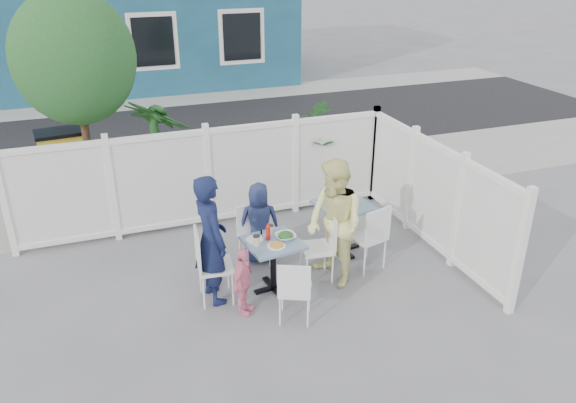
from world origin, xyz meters
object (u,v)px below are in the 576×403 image
object	(u,v)px
chair_right	(323,242)
chair_near	(294,288)
utility_cabinet	(65,170)
woman	(335,224)
chair_back	(252,230)
man	(211,240)
main_table	(273,252)
toddler	(243,282)
boy	(259,223)
spare_table	(343,215)
chair_left	(208,261)

from	to	relation	value
chair_right	chair_near	bearing A→B (deg)	147.11
utility_cabinet	chair_near	world-z (taller)	utility_cabinet
chair_right	woman	bearing A→B (deg)	-129.73
chair_right	chair_back	bearing A→B (deg)	54.33
chair_right	man	xyz separation A→B (m)	(-1.48, 0.03, 0.29)
chair_near	man	xyz separation A→B (m)	(-0.78, 0.84, 0.35)
main_table	toddler	distance (m)	0.63
man	boy	world-z (taller)	man
utility_cabinet	spare_table	xyz separation A→B (m)	(3.75, -3.11, -0.04)
toddler	man	bearing A→B (deg)	69.92
chair_left	chair_near	bearing A→B (deg)	51.53
spare_table	man	distance (m)	2.13
main_table	spare_table	distance (m)	1.41
main_table	chair_near	bearing A→B (deg)	-89.59
chair_right	man	world-z (taller)	man
utility_cabinet	boy	distance (m)	3.88
chair_near	boy	world-z (taller)	boy
boy	chair_left	bearing A→B (deg)	54.15
spare_table	chair_right	bearing A→B (deg)	-134.92
main_table	woman	world-z (taller)	woman
utility_cabinet	chair_right	world-z (taller)	utility_cabinet
chair_left	toddler	size ratio (longest dim) A/B	1.11
spare_table	chair_right	size ratio (longest dim) A/B	0.86
main_table	spare_table	size ratio (longest dim) A/B	0.93
chair_back	toddler	xyz separation A→B (m)	(-0.46, -1.13, -0.05)
chair_left	chair_right	distance (m)	1.54
chair_back	toddler	distance (m)	1.22
chair_right	toddler	distance (m)	1.28
chair_near	chair_right	bearing A→B (deg)	73.58
utility_cabinet	spare_table	distance (m)	4.87
man	toddler	distance (m)	0.65
chair_left	toddler	distance (m)	0.54
chair_right	toddler	size ratio (longest dim) A/B	1.07
utility_cabinet	chair_right	bearing A→B (deg)	-55.27
utility_cabinet	toddler	world-z (taller)	utility_cabinet
boy	chair_near	bearing A→B (deg)	102.54
chair_left	main_table	bearing A→B (deg)	92.35
utility_cabinet	chair_near	size ratio (longest dim) A/B	1.50
man	spare_table	bearing A→B (deg)	-85.21
spare_table	chair_left	bearing A→B (deg)	-165.16
chair_left	woman	bearing A→B (deg)	91.38
chair_right	boy	xyz separation A→B (m)	(-0.65, 0.74, 0.04)
utility_cabinet	chair_near	bearing A→B (deg)	-67.22
chair_near	man	world-z (taller)	man
spare_table	toddler	distance (m)	2.03
spare_table	man	size ratio (longest dim) A/B	0.48
chair_near	boy	xyz separation A→B (m)	(0.06, 1.55, 0.10)
chair_right	chair_left	bearing A→B (deg)	98.01
chair_right	chair_back	distance (m)	1.05
boy	man	bearing A→B (deg)	55.05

